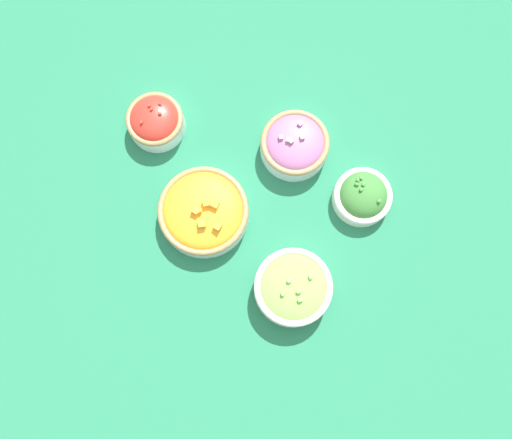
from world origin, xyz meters
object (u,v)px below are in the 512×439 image
(bowl_squash, at_px, (204,211))
(bowl_cherry_tomatoes, at_px, (155,121))
(bowl_lettuce, at_px, (293,288))
(bowl_red_onion, at_px, (295,145))
(bowl_broccoli, at_px, (363,196))

(bowl_squash, xyz_separation_m, bowl_cherry_tomatoes, (0.12, -0.16, 0.00))
(bowl_lettuce, xyz_separation_m, bowl_red_onion, (0.03, -0.27, -0.00))
(bowl_squash, xyz_separation_m, bowl_lettuce, (-0.19, 0.12, 0.00))
(bowl_broccoli, relative_size, bowl_cherry_tomatoes, 1.00)
(bowl_broccoli, height_order, bowl_red_onion, bowl_red_onion)
(bowl_cherry_tomatoes, bearing_deg, bowl_squash, 127.33)
(bowl_broccoli, bearing_deg, bowl_cherry_tomatoes, -11.74)
(bowl_cherry_tomatoes, xyz_separation_m, bowl_red_onion, (-0.27, 0.01, 0.00))
(bowl_squash, height_order, bowl_lettuce, bowl_squash)
(bowl_broccoli, bearing_deg, bowl_lettuce, 60.86)
(bowl_red_onion, bearing_deg, bowl_squash, 45.69)
(bowl_broccoli, xyz_separation_m, bowl_lettuce, (0.11, 0.19, 0.01))
(bowl_broccoli, xyz_separation_m, bowl_red_onion, (0.14, -0.08, 0.01))
(bowl_broccoli, xyz_separation_m, bowl_cherry_tomatoes, (0.42, -0.09, 0.01))
(bowl_lettuce, bearing_deg, bowl_red_onion, -82.72)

